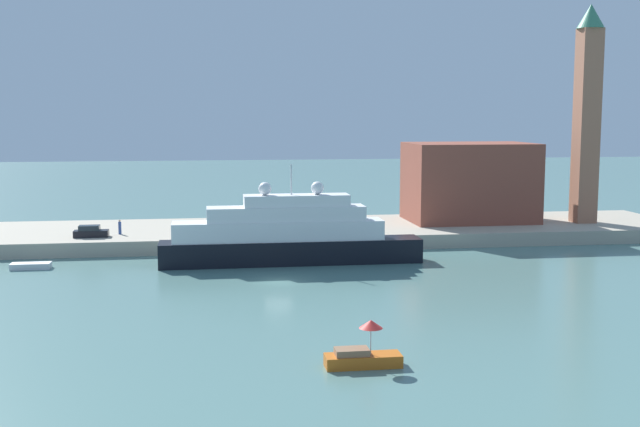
% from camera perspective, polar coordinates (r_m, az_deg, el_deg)
% --- Properties ---
extents(ground, '(400.00, 400.00, 0.00)m').
position_cam_1_polar(ground, '(76.93, -2.99, -4.90)').
color(ground, slate).
extents(quay_dock, '(110.00, 19.34, 1.70)m').
position_cam_1_polar(quay_dock, '(101.97, -4.35, -1.43)').
color(quay_dock, '#ADA38E').
rests_on(quay_dock, ground).
extents(large_yacht, '(28.05, 3.89, 10.69)m').
position_cam_1_polar(large_yacht, '(85.62, -2.34, -1.60)').
color(large_yacht, black).
rests_on(large_yacht, ground).
extents(small_motorboat, '(4.89, 1.61, 3.03)m').
position_cam_1_polar(small_motorboat, '(51.80, 3.06, -9.99)').
color(small_motorboat, '#C66019').
rests_on(small_motorboat, ground).
extents(work_barge, '(4.01, 1.60, 0.63)m').
position_cam_1_polar(work_barge, '(88.37, -19.92, -3.53)').
color(work_barge, silver).
rests_on(work_barge, ground).
extents(harbor_building, '(16.33, 10.94, 10.41)m').
position_cam_1_polar(harbor_building, '(108.76, 10.61, 2.22)').
color(harbor_building, brown).
rests_on(harbor_building, quay_dock).
extents(bell_tower, '(3.52, 3.52, 28.27)m').
position_cam_1_polar(bell_tower, '(110.52, 18.51, 7.15)').
color(bell_tower, '#9E664C').
rests_on(bell_tower, quay_dock).
extents(parked_car, '(3.93, 1.62, 1.38)m').
position_cam_1_polar(parked_car, '(96.95, -16.03, -1.28)').
color(parked_car, black).
rests_on(parked_car, quay_dock).
extents(person_figure, '(0.36, 0.36, 1.74)m').
position_cam_1_polar(person_figure, '(98.26, -14.08, -0.98)').
color(person_figure, '#334C8C').
rests_on(person_figure, quay_dock).
extents(mooring_bollard, '(0.52, 0.52, 0.60)m').
position_cam_1_polar(mooring_bollard, '(93.84, -0.95, -1.45)').
color(mooring_bollard, black).
rests_on(mooring_bollard, quay_dock).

